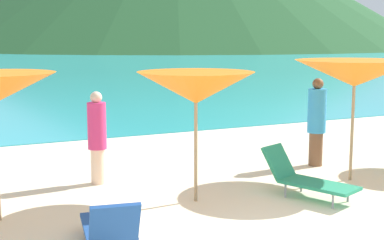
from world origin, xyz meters
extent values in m
cube|color=beige|center=(0.00, 10.00, -0.15)|extent=(50.00, 100.00, 0.30)
cylinder|color=#9E7F59|center=(-0.18, 2.81, 0.95)|extent=(0.05, 0.05, 1.91)
cone|color=orange|center=(-0.18, 2.81, 1.79)|extent=(1.92, 1.92, 0.49)
sphere|color=#9E7F59|center=(-0.18, 2.81, 1.94)|extent=(0.07, 0.07, 0.07)
cylinder|color=#9E7F59|center=(2.88, 2.77, 1.02)|extent=(0.05, 0.05, 2.03)
cone|color=orange|center=(2.88, 2.77, 1.92)|extent=(2.17, 2.17, 0.46)
sphere|color=#9E7F59|center=(2.88, 2.77, 2.06)|extent=(0.07, 0.07, 0.07)
cube|color=#268C66|center=(1.59, 2.02, 0.25)|extent=(0.96, 1.32, 0.05)
cube|color=#268C66|center=(1.31, 2.73, 0.50)|extent=(0.63, 0.54, 0.53)
cylinder|color=gray|center=(1.51, 1.58, 0.11)|extent=(0.04, 0.04, 0.22)
cylinder|color=gray|center=(1.95, 1.75, 0.11)|extent=(0.04, 0.04, 0.22)
cylinder|color=gray|center=(1.20, 2.36, 0.11)|extent=(0.04, 0.04, 0.22)
cylinder|color=gray|center=(1.64, 2.53, 0.11)|extent=(0.04, 0.04, 0.22)
cube|color=#1E478C|center=(-1.94, 1.68, 0.21)|extent=(0.77, 1.20, 0.05)
cube|color=#1E478C|center=(-2.06, 1.00, 0.48)|extent=(0.61, 0.41, 0.55)
cylinder|color=gray|center=(-1.64, 1.98, 0.09)|extent=(0.04, 0.04, 0.19)
cylinder|color=gray|center=(-2.13, 2.07, 0.09)|extent=(0.04, 0.04, 0.19)
cylinder|color=beige|center=(-1.29, 4.46, 0.31)|extent=(0.24, 0.24, 0.62)
cylinder|color=#D83372|center=(-1.29, 4.46, 1.03)|extent=(0.32, 0.32, 0.81)
sphere|color=beige|center=(-1.29, 4.46, 1.52)|extent=(0.20, 0.20, 0.20)
cylinder|color=brown|center=(3.02, 3.95, 0.33)|extent=(0.27, 0.27, 0.67)
cylinder|color=#3399D8|center=(3.02, 3.95, 1.10)|extent=(0.36, 0.36, 0.87)
sphere|color=brown|center=(3.02, 3.95, 1.64)|extent=(0.22, 0.22, 0.22)
camera|label=1|loc=(-3.80, -4.75, 2.58)|focal=51.67mm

